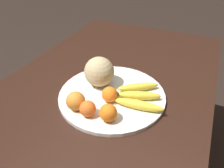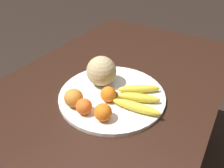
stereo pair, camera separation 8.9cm
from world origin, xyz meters
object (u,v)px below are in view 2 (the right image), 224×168
at_px(orange_mid_center, 103,112).
at_px(orange_back_left, 74,98).
at_px(orange_front_left, 108,94).
at_px(orange_front_right, 84,107).
at_px(kitchen_table, 104,104).
at_px(melon, 101,71).
at_px(produce_tag, 104,110).
at_px(banana_bunch, 137,98).
at_px(fruit_bowl, 112,95).

bearing_deg(orange_mid_center, orange_back_left, -91.91).
height_order(orange_front_left, orange_front_right, orange_front_left).
bearing_deg(orange_front_right, orange_mid_center, 96.56).
distance_m(kitchen_table, melon, 0.17).
height_order(kitchen_table, produce_tag, produce_tag).
relative_size(banana_bunch, orange_back_left, 3.02).
bearing_deg(orange_back_left, kitchen_table, 170.73).
distance_m(kitchen_table, produce_tag, 0.19).
xyz_separation_m(orange_back_left, produce_tag, (-0.04, 0.12, -0.04)).
bearing_deg(orange_mid_center, produce_tag, -152.36).
distance_m(fruit_bowl, orange_front_left, 0.06).
bearing_deg(orange_front_right, orange_front_left, 160.68).
relative_size(banana_bunch, orange_front_right, 3.61).
relative_size(melon, orange_front_right, 2.12).
distance_m(fruit_bowl, produce_tag, 0.11).
bearing_deg(kitchen_table, produce_tag, 33.82).
height_order(kitchen_table, banana_bunch, banana_bunch).
bearing_deg(orange_back_left, fruit_bowl, 148.14).
relative_size(kitchen_table, orange_front_left, 25.56).
xyz_separation_m(kitchen_table, orange_mid_center, (0.17, 0.11, 0.14)).
distance_m(melon, banana_bunch, 0.20).
relative_size(banana_bunch, orange_mid_center, 3.38).
bearing_deg(orange_back_left, banana_bunch, 126.46).
xyz_separation_m(melon, banana_bunch, (0.03, 0.19, -0.05)).
height_order(fruit_bowl, orange_front_left, orange_front_left).
relative_size(fruit_bowl, orange_front_right, 7.29).
height_order(banana_bunch, orange_front_right, orange_front_right).
bearing_deg(orange_mid_center, kitchen_table, -147.54).
distance_m(kitchen_table, fruit_bowl, 0.12).
height_order(kitchen_table, orange_front_left, orange_front_left).
height_order(fruit_bowl, orange_front_right, orange_front_right).
bearing_deg(orange_front_left, banana_bunch, 117.24).
bearing_deg(orange_mid_center, banana_bunch, 158.08).
height_order(melon, orange_front_left, melon).
bearing_deg(banana_bunch, fruit_bowl, 163.30).
xyz_separation_m(kitchen_table, orange_front_left, (0.07, 0.07, 0.14)).
height_order(kitchen_table, orange_mid_center, orange_mid_center).
height_order(orange_front_right, orange_mid_center, orange_mid_center).
bearing_deg(orange_front_right, produce_tag, 130.61).
distance_m(orange_back_left, produce_tag, 0.13).
xyz_separation_m(fruit_bowl, banana_bunch, (-0.01, 0.11, 0.03)).
xyz_separation_m(kitchen_table, produce_tag, (0.13, 0.09, 0.11)).
height_order(orange_back_left, produce_tag, orange_back_left).
xyz_separation_m(orange_front_left, orange_mid_center, (0.10, 0.04, 0.00)).
relative_size(melon, orange_back_left, 1.78).
relative_size(banana_bunch, orange_front_left, 3.50).
xyz_separation_m(orange_front_left, produce_tag, (0.06, 0.02, -0.03)).
bearing_deg(produce_tag, orange_front_left, -162.03).
distance_m(fruit_bowl, banana_bunch, 0.12).
bearing_deg(banana_bunch, orange_mid_center, -132.17).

